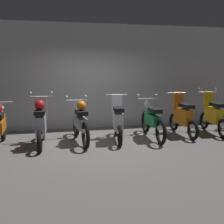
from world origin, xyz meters
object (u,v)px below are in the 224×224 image
Objects in this scene: motorbike_slot_3 at (41,123)px; motorbike_slot_4 at (80,122)px; motorbike_slot_5 at (118,121)px; motorbike_slot_7 at (182,117)px; motorbike_slot_8 at (213,115)px; motorbike_slot_6 at (152,120)px.

motorbike_slot_3 is 0.86× the size of motorbike_slot_4.
motorbike_slot_5 is 1.94m from motorbike_slot_7.
motorbike_slot_8 is at bearing 1.34° from motorbike_slot_7.
motorbike_slot_3 reaches higher than motorbike_slot_6.
motorbike_slot_7 reaches higher than motorbike_slot_6.
motorbike_slot_6 is at bearing 1.86° from motorbike_slot_3.
motorbike_slot_5 is at bearing 2.11° from motorbike_slot_3.
motorbike_slot_6 is 1.16× the size of motorbike_slot_8.
motorbike_slot_7 is 1.00× the size of motorbike_slot_8.
motorbike_slot_5 is (1.94, 0.07, -0.04)m from motorbike_slot_3.
motorbike_slot_8 reaches higher than motorbike_slot_4.
motorbike_slot_4 is 1.00× the size of motorbike_slot_6.
motorbike_slot_3 is at bearing -176.56° from motorbike_slot_8.
motorbike_slot_8 is at bearing 4.32° from motorbike_slot_5.
motorbike_slot_4 is 0.97m from motorbike_slot_5.
motorbike_slot_6 is at bearing 1.35° from motorbike_slot_5.
motorbike_slot_7 is (1.93, 0.20, 0.00)m from motorbike_slot_5.
motorbike_slot_4 is at bearing 7.68° from motorbike_slot_3.
motorbike_slot_4 is 1.16× the size of motorbike_slot_8.
motorbike_slot_3 is 2.90m from motorbike_slot_6.
motorbike_slot_5 reaches higher than motorbike_slot_4.
motorbike_slot_8 reaches higher than motorbike_slot_6.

